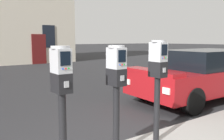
{
  "coord_description": "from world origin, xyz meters",
  "views": [
    {
      "loc": [
        -2.13,
        -2.59,
        1.71
      ],
      "look_at": [
        -0.35,
        -0.0,
        1.31
      ],
      "focal_mm": 37.6,
      "sensor_mm": 36.0,
      "label": 1
    }
  ],
  "objects": [
    {
      "name": "parking_meter_end_of_row",
      "position": [
        0.41,
        -0.1,
        1.22
      ],
      "size": [
        0.23,
        0.26,
        1.57
      ],
      "rotation": [
        0.0,
        0.0,
        -1.52
      ],
      "color": "black",
      "rests_on": "sidewalk_slab"
    },
    {
      "name": "parked_car_dark_hatchback",
      "position": [
        3.88,
        1.46,
        0.75
      ],
      "size": [
        4.45,
        1.9,
        1.42
      ],
      "rotation": [
        0.0,
        0.0,
        3.13
      ],
      "color": "maroon",
      "rests_on": "ground_plane"
    },
    {
      "name": "parking_meter_near_kerb",
      "position": [
        -1.12,
        -0.1,
        1.18
      ],
      "size": [
        0.23,
        0.26,
        1.51
      ],
      "rotation": [
        0.0,
        0.0,
        -1.52
      ],
      "color": "black",
      "rests_on": "sidewalk_slab"
    },
    {
      "name": "parking_meter_twin_adjacent",
      "position": [
        -0.35,
        -0.1,
        1.17
      ],
      "size": [
        0.23,
        0.26,
        1.5
      ],
      "rotation": [
        0.0,
        0.0,
        -1.52
      ],
      "color": "black",
      "rests_on": "sidewalk_slab"
    }
  ]
}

